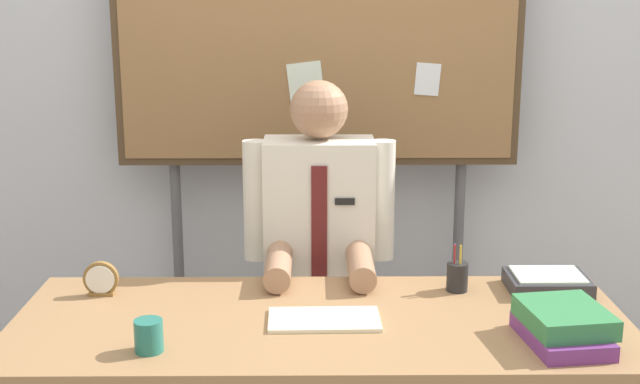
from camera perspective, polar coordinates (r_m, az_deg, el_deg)
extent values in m
cube|color=silver|center=(3.62, -0.15, 8.18)|extent=(6.40, 0.08, 2.70)
cube|color=#9E754C|center=(2.57, 0.04, -9.13)|extent=(1.86, 0.76, 0.05)
cube|color=#2D2D33|center=(3.32, -0.07, -12.77)|extent=(0.34, 0.30, 0.44)
cube|color=silver|center=(3.10, -0.07, -3.07)|extent=(0.40, 0.22, 0.73)
sphere|color=#A87A5B|center=(3.00, -0.07, 5.63)|extent=(0.21, 0.21, 0.21)
cylinder|color=silver|center=(3.05, -4.39, -0.57)|extent=(0.09, 0.09, 0.44)
cylinder|color=silver|center=(3.05, 4.25, -0.55)|extent=(0.09, 0.09, 0.44)
cylinder|color=#A87A5B|center=(2.86, -2.84, -5.06)|extent=(0.09, 0.30, 0.09)
cylinder|color=#A87A5B|center=(2.87, 2.78, -5.04)|extent=(0.09, 0.30, 0.09)
cube|color=#591919|center=(2.98, -0.05, -2.70)|extent=(0.06, 0.01, 0.47)
cube|color=black|center=(2.95, 1.69, -0.65)|extent=(0.07, 0.01, 0.02)
cube|color=#4C3823|center=(3.40, -0.13, 11.74)|extent=(1.64, 0.05, 1.18)
cube|color=olive|center=(3.39, -0.13, 11.73)|extent=(1.58, 0.04, 1.12)
cylinder|color=#59595E|center=(3.68, -9.55, -5.35)|extent=(0.04, 0.04, 1.02)
cylinder|color=#59595E|center=(3.68, 9.28, -5.30)|extent=(0.04, 0.04, 1.02)
cube|color=silver|center=(3.39, -0.96, 7.19)|extent=(0.16, 0.00, 0.21)
cube|color=white|center=(3.41, 7.32, 7.60)|extent=(0.11, 0.00, 0.14)
cube|color=#72337F|center=(2.48, 16.10, -9.35)|extent=(0.23, 0.31, 0.05)
cube|color=#337F47|center=(2.47, 16.28, -8.15)|extent=(0.25, 0.28, 0.06)
cube|color=#F4EFCC|center=(2.54, 0.29, -8.66)|extent=(0.34, 0.19, 0.01)
cylinder|color=olive|center=(2.82, -14.66, -5.70)|extent=(0.11, 0.02, 0.11)
cylinder|color=white|center=(2.81, -14.73, -5.79)|extent=(0.09, 0.00, 0.09)
cube|color=olive|center=(2.83, -14.60, -6.66)|extent=(0.08, 0.04, 0.01)
cylinder|color=#267266|center=(2.38, -11.56, -9.55)|extent=(0.08, 0.08, 0.09)
cylinder|color=#262626|center=(2.80, 9.31, -5.71)|extent=(0.07, 0.07, 0.09)
cylinder|color=#263399|center=(2.79, 9.10, -4.91)|extent=(0.01, 0.01, 0.15)
cylinder|color=maroon|center=(2.79, 9.10, -4.95)|extent=(0.01, 0.01, 0.15)
cylinder|color=gold|center=(2.78, 9.50, -5.01)|extent=(0.01, 0.01, 0.15)
cube|color=#333338|center=(2.88, 15.19, -5.99)|extent=(0.26, 0.20, 0.05)
cube|color=silver|center=(2.87, 15.23, -5.45)|extent=(0.22, 0.17, 0.01)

